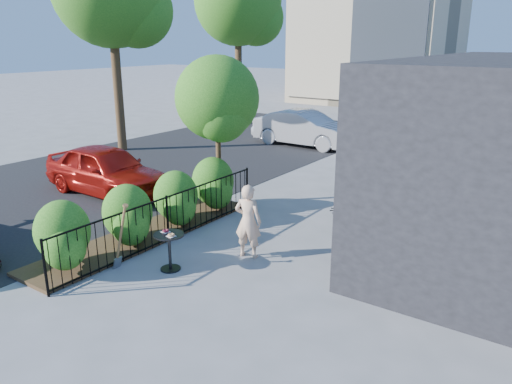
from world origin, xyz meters
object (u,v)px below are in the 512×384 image
Objects in this scene: woman at (248,221)px; car_silver at (305,128)px; shovel at (120,240)px; street_tree_far at (238,7)px; cafe_table at (169,245)px; car_red at (107,170)px; patio_tree at (218,103)px.

woman is 0.35× the size of car_silver.
woman is 2.56m from shovel.
woman is at bearing -52.65° from street_tree_far.
cafe_table is 0.19× the size of car_red.
car_red is (-5.97, 1.25, -0.07)m from woman.
car_silver is (-4.66, 10.58, -0.04)m from woman.
woman is 6.09m from car_red.
cafe_table is at bearing -57.70° from street_tree_far.
car_red is at bearing 143.46° from shovel.
cafe_table is at bearing -161.46° from car_silver.
shovel is 0.32× the size of car_silver.
car_red is (-5.07, 2.63, 0.20)m from cafe_table.
woman is 0.37× the size of car_red.
cafe_table is 12.54m from car_silver.
car_red is at bearing -70.43° from street_tree_far.
street_tree_far is 1.82× the size of car_silver.
patio_tree reaches higher than cafe_table.
patio_tree is 4.05m from woman.
patio_tree is 13.95m from street_tree_far.
woman reaches higher than car_red.
car_silver is at bearing -80.73° from woman.
woman is 11.56m from car_silver.
street_tree_far is at bearing 20.85° from car_red.
cafe_table is 0.51× the size of woman.
woman reaches higher than cafe_table.
cafe_table is (1.74, -3.73, -2.24)m from patio_tree.
cafe_table is 0.95m from shovel.
street_tree_far reaches higher than woman.
patio_tree is at bearing -70.47° from car_red.
car_red is at bearing -161.75° from patio_tree.
car_red reaches higher than shovel.
street_tree_far is 18.52m from shovel.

